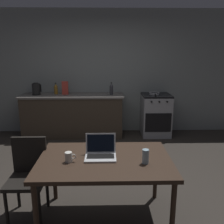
{
  "coord_description": "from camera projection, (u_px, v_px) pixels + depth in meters",
  "views": [
    {
      "loc": [
        0.15,
        -3.12,
        1.79
      ],
      "look_at": [
        0.24,
        0.8,
        0.81
      ],
      "focal_mm": 38.78,
      "sensor_mm": 36.0,
      "label": 1
    }
  ],
  "objects": [
    {
      "name": "frying_pan",
      "position": [
        154.0,
        93.0,
        5.13
      ],
      "size": [
        0.23,
        0.4,
        0.05
      ],
      "color": "gray",
      "rests_on": "stove_oven"
    },
    {
      "name": "kitchen_counter",
      "position": [
        73.0,
        115.0,
        5.24
      ],
      "size": [
        2.16,
        0.64,
        0.91
      ],
      "color": "#382D23",
      "rests_on": "ground_plane"
    },
    {
      "name": "coffee_mug",
      "position": [
        69.0,
        157.0,
        2.4
      ],
      "size": [
        0.11,
        0.07,
        0.1
      ],
      "color": "silver",
      "rests_on": "dining_table"
    },
    {
      "name": "chair",
      "position": [
        28.0,
        172.0,
        2.67
      ],
      "size": [
        0.4,
        0.4,
        0.87
      ],
      "rotation": [
        0.0,
        0.0,
        0.1
      ],
      "color": "black",
      "rests_on": "ground_plane"
    },
    {
      "name": "drinking_glass",
      "position": [
        145.0,
        156.0,
        2.37
      ],
      "size": [
        0.07,
        0.07,
        0.14
      ],
      "color": "#99B7C6",
      "rests_on": "dining_table"
    },
    {
      "name": "electric_kettle",
      "position": [
        36.0,
        89.0,
        5.08
      ],
      "size": [
        0.2,
        0.17,
        0.26
      ],
      "color": "black",
      "rests_on": "kitchen_counter"
    },
    {
      "name": "bottle_b",
      "position": [
        56.0,
        89.0,
        5.17
      ],
      "size": [
        0.08,
        0.08,
        0.24
      ],
      "color": "#8C601E",
      "rests_on": "kitchen_counter"
    },
    {
      "name": "bottle",
      "position": [
        111.0,
        89.0,
        5.07
      ],
      "size": [
        0.07,
        0.07,
        0.26
      ],
      "color": "#2D2D33",
      "rests_on": "kitchen_counter"
    },
    {
      "name": "ground_plane",
      "position": [
        97.0,
        181.0,
        3.45
      ],
      "size": [
        12.0,
        12.0,
        0.0
      ],
      "primitive_type": "plane",
      "color": "#2D2823"
    },
    {
      "name": "dining_table",
      "position": [
        105.0,
        164.0,
        2.51
      ],
      "size": [
        1.37,
        0.91,
        0.72
      ],
      "color": "#332319",
      "rests_on": "ground_plane"
    },
    {
      "name": "cereal_box",
      "position": [
        65.0,
        88.0,
        5.11
      ],
      "size": [
        0.13,
        0.05,
        0.28
      ],
      "color": "#B2382D",
      "rests_on": "kitchen_counter"
    },
    {
      "name": "back_wall",
      "position": [
        113.0,
        73.0,
        5.38
      ],
      "size": [
        6.4,
        0.1,
        2.68
      ],
      "primitive_type": "cube",
      "color": "gray",
      "rests_on": "ground_plane"
    },
    {
      "name": "stove_oven",
      "position": [
        156.0,
        115.0,
        5.27
      ],
      "size": [
        0.6,
        0.62,
        0.91
      ],
      "color": "gray",
      "rests_on": "ground_plane"
    },
    {
      "name": "laptop",
      "position": [
        101.0,
        153.0,
        2.52
      ],
      "size": [
        0.32,
        0.26,
        0.23
      ],
      "rotation": [
        0.0,
        0.0,
        -0.17
      ],
      "color": "silver",
      "rests_on": "dining_table"
    }
  ]
}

